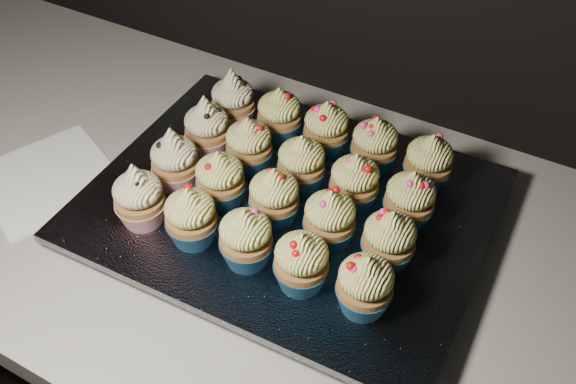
{
  "coord_description": "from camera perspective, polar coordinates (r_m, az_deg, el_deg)",
  "views": [
    {
      "loc": [
        0.17,
        1.2,
        1.52
      ],
      "look_at": [
        -0.11,
        1.71,
        0.95
      ],
      "focal_mm": 40.0,
      "sensor_mm": 36.0,
      "label": 1
    }
  ],
  "objects": [
    {
      "name": "cupcake_7",
      "position": [
        0.78,
        -1.24,
        -0.46
      ],
      "size": [
        0.06,
        0.06,
        0.08
      ],
      "color": "navy",
      "rests_on": "foil_lining"
    },
    {
      "name": "cupcake_19",
      "position": [
        0.85,
        12.37,
        2.56
      ],
      "size": [
        0.06,
        0.06,
        0.08
      ],
      "color": "navy",
      "rests_on": "foil_lining"
    },
    {
      "name": "cupcake_0",
      "position": [
        0.8,
        -13.11,
        -0.45
      ],
      "size": [
        0.06,
        0.06,
        0.1
      ],
      "color": "#B11828",
      "rests_on": "foil_lining"
    },
    {
      "name": "napkin",
      "position": [
        0.97,
        -20.54,
        1.13
      ],
      "size": [
        0.23,
        0.23,
        0.0
      ],
      "primitive_type": "cube",
      "rotation": [
        0.0,
        0.0,
        -0.42
      ],
      "color": "white",
      "rests_on": "worktop"
    },
    {
      "name": "cupcake_5",
      "position": [
        0.84,
        -10.02,
        2.75
      ],
      "size": [
        0.06,
        0.06,
        0.1
      ],
      "color": "#B11828",
      "rests_on": "foil_lining"
    },
    {
      "name": "cupcake_12",
      "position": [
        0.83,
        1.19,
        2.53
      ],
      "size": [
        0.06,
        0.06,
        0.08
      ],
      "color": "navy",
      "rests_on": "foil_lining"
    },
    {
      "name": "cupcake_4",
      "position": [
        0.7,
        6.87,
        -8.2
      ],
      "size": [
        0.06,
        0.06,
        0.08
      ],
      "color": "navy",
      "rests_on": "foil_lining"
    },
    {
      "name": "cupcake_10",
      "position": [
        0.89,
        -7.21,
        5.65
      ],
      "size": [
        0.06,
        0.06,
        0.1
      ],
      "color": "#B11828",
      "rests_on": "foil_lining"
    },
    {
      "name": "cupcake_17",
      "position": [
        0.88,
        3.4,
        5.59
      ],
      "size": [
        0.06,
        0.06,
        0.08
      ],
      "color": "navy",
      "rests_on": "foil_lining"
    },
    {
      "name": "cupcake_8",
      "position": [
        0.76,
        3.72,
        -2.41
      ],
      "size": [
        0.06,
        0.06,
        0.08
      ],
      "color": "navy",
      "rests_on": "foil_lining"
    },
    {
      "name": "cupcake_13",
      "position": [
        0.8,
        5.92,
        0.88
      ],
      "size": [
        0.06,
        0.06,
        0.08
      ],
      "color": "navy",
      "rests_on": "foil_lining"
    },
    {
      "name": "cupcake_2",
      "position": [
        0.74,
        -3.77,
        -4.1
      ],
      "size": [
        0.06,
        0.06,
        0.08
      ],
      "color": "navy",
      "rests_on": "foil_lining"
    },
    {
      "name": "cupcake_15",
      "position": [
        0.93,
        -4.92,
        8.1
      ],
      "size": [
        0.06,
        0.06,
        0.1
      ],
      "color": "#B11828",
      "rests_on": "foil_lining"
    },
    {
      "name": "cupcake_16",
      "position": [
        0.9,
        -0.78,
        6.83
      ],
      "size": [
        0.06,
        0.06,
        0.08
      ],
      "color": "navy",
      "rests_on": "foil_lining"
    },
    {
      "name": "baking_tray",
      "position": [
        0.85,
        0.0,
        -1.89
      ],
      "size": [
        0.48,
        0.37,
        0.02
      ],
      "primitive_type": "cube",
      "rotation": [
        0.0,
        0.0,
        0.03
      ],
      "color": "black",
      "rests_on": "worktop"
    },
    {
      "name": "cupcake_11",
      "position": [
        0.85,
        -3.49,
        4.14
      ],
      "size": [
        0.06,
        0.06,
        0.08
      ],
      "color": "navy",
      "rests_on": "foil_lining"
    },
    {
      "name": "foil_lining",
      "position": [
        0.83,
        0.0,
        -1.08
      ],
      "size": [
        0.52,
        0.41,
        0.01
      ],
      "primitive_type": "cube",
      "rotation": [
        0.0,
        0.0,
        0.03
      ],
      "color": "silver",
      "rests_on": "baking_tray"
    },
    {
      "name": "cupcake_3",
      "position": [
        0.71,
        1.2,
        -6.22
      ],
      "size": [
        0.06,
        0.06,
        0.08
      ],
      "color": "navy",
      "rests_on": "foil_lining"
    },
    {
      "name": "cupcake_18",
      "position": [
        0.86,
        7.69,
        4.17
      ],
      "size": [
        0.06,
        0.06,
        0.08
      ],
      "color": "navy",
      "rests_on": "foil_lining"
    },
    {
      "name": "cupcake_6",
      "position": [
        0.81,
        -6.05,
        1.09
      ],
      "size": [
        0.06,
        0.06,
        0.08
      ],
      "color": "navy",
      "rests_on": "foil_lining"
    },
    {
      "name": "cupcake_9",
      "position": [
        0.74,
        8.96,
        -4.23
      ],
      "size": [
        0.06,
        0.06,
        0.08
      ],
      "color": "navy",
      "rests_on": "foil_lining"
    },
    {
      "name": "cupcake_1",
      "position": [
        0.77,
        -8.63,
        -2.21
      ],
      "size": [
        0.06,
        0.06,
        0.08
      ],
      "color": "navy",
      "rests_on": "foil_lining"
    },
    {
      "name": "cupcake_14",
      "position": [
        0.79,
        10.76,
        -0.67
      ],
      "size": [
        0.06,
        0.06,
        0.08
      ],
      "color": "navy",
      "rests_on": "foil_lining"
    },
    {
      "name": "worktop",
      "position": [
        0.83,
        6.32,
        -6.58
      ],
      "size": [
        2.44,
        0.64,
        0.04
      ],
      "primitive_type": "cube",
      "color": "beige",
      "rests_on": "cabinet"
    }
  ]
}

